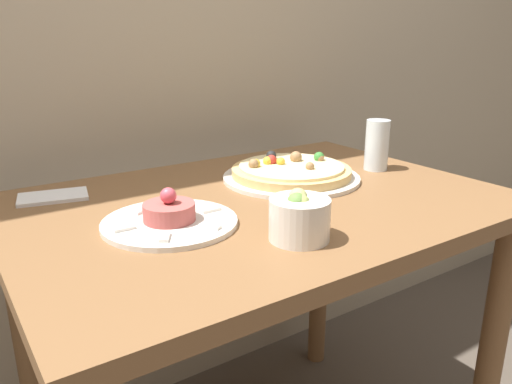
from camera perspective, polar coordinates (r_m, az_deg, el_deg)
name	(u,v)px	position (r m, az deg, el deg)	size (l,w,h in m)	color
dining_table	(260,252)	(1.14, 0.45, -6.89)	(1.05, 0.75, 0.79)	brown
pizza_plate	(291,172)	(1.23, 4.02, 2.25)	(0.34, 0.34, 0.06)	silver
tartare_plate	(170,218)	(0.95, -9.85, -2.99)	(0.26, 0.26, 0.07)	silver
small_bowl	(299,217)	(0.87, 4.97, -2.87)	(0.11, 0.11, 0.09)	silver
drinking_glass	(377,145)	(1.35, 13.66, 5.24)	(0.06, 0.06, 0.13)	silver
napkin	(53,197)	(1.18, -22.18, -0.50)	(0.16, 0.12, 0.01)	white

